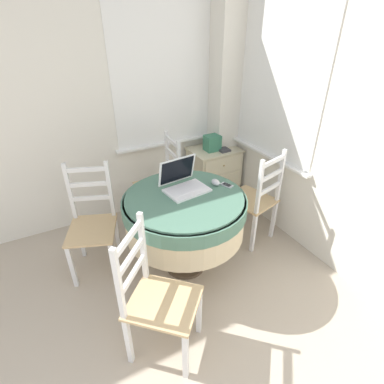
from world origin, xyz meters
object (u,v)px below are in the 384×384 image
object	(u,v)px
dining_chair_near_back_window	(161,184)
dining_chair_left_flank	(93,225)
dining_chair_near_right_window	(255,200)
laptop	(183,183)
dining_chair_camera_near	(156,299)
computer_mouse	(216,182)
storage_box	(212,143)
book_on_cabinet	(222,149)
cell_phone	(227,185)
corner_cabinet	(214,174)
round_dining_table	(185,213)

from	to	relation	value
dining_chair_near_back_window	dining_chair_left_flank	distance (m)	0.91
dining_chair_left_flank	dining_chair_near_right_window	bearing A→B (deg)	-12.77
laptop	dining_chair_camera_near	xyz separation A→B (m)	(-0.56, -0.72, -0.35)
computer_mouse	dining_chair_near_back_window	size ratio (longest dim) A/B	0.10
computer_mouse	storage_box	distance (m)	1.00
computer_mouse	book_on_cabinet	size ratio (longest dim) A/B	0.53
cell_phone	dining_chair_near_right_window	world-z (taller)	dining_chair_near_right_window
laptop	dining_chair_near_back_window	bearing A→B (deg)	84.25
cell_phone	storage_box	world-z (taller)	storage_box
dining_chair_near_right_window	corner_cabinet	distance (m)	0.88
round_dining_table	computer_mouse	distance (m)	0.38
round_dining_table	dining_chair_near_right_window	bearing A→B (deg)	4.10
computer_mouse	cell_phone	xyz separation A→B (m)	(0.08, -0.06, -0.02)
round_dining_table	corner_cabinet	distance (m)	1.30
dining_chair_near_back_window	book_on_cabinet	xyz separation A→B (m)	(0.82, 0.07, 0.23)
round_dining_table	dining_chair_left_flank	xyz separation A→B (m)	(-0.70, 0.40, -0.14)
round_dining_table	cell_phone	size ratio (longest dim) A/B	8.54
dining_chair_near_right_window	laptop	bearing A→B (deg)	175.69
dining_chair_near_back_window	computer_mouse	bearing A→B (deg)	-74.37
dining_chair_near_right_window	storage_box	size ratio (longest dim) A/B	5.50
cell_phone	dining_chair_near_back_window	distance (m)	0.91
cell_phone	storage_box	size ratio (longest dim) A/B	0.67
cell_phone	dining_chair_near_back_window	world-z (taller)	dining_chair_near_back_window
dining_chair_camera_near	storage_box	bearing A→B (deg)	48.62
storage_box	book_on_cabinet	size ratio (longest dim) A/B	0.98
laptop	dining_chair_near_back_window	world-z (taller)	laptop
computer_mouse	cell_phone	distance (m)	0.10
laptop	book_on_cabinet	size ratio (longest dim) A/B	2.09
book_on_cabinet	corner_cabinet	bearing A→B (deg)	134.18
dining_chair_left_flank	book_on_cabinet	distance (m)	1.71
round_dining_table	dining_chair_near_right_window	world-z (taller)	dining_chair_near_right_window
computer_mouse	dining_chair_left_flank	size ratio (longest dim) A/B	0.10
dining_chair_near_back_window	book_on_cabinet	bearing A→B (deg)	4.72
corner_cabinet	book_on_cabinet	size ratio (longest dim) A/B	3.68
dining_chair_left_flank	corner_cabinet	distance (m)	1.66
computer_mouse	dining_chair_near_back_window	world-z (taller)	dining_chair_near_back_window
computer_mouse	dining_chair_near_right_window	bearing A→B (deg)	1.42
dining_chair_near_back_window	dining_chair_near_right_window	xyz separation A→B (m)	(0.69, -0.73, 0.00)
cell_phone	dining_chair_near_back_window	bearing A→B (deg)	109.59
round_dining_table	laptop	world-z (taller)	laptop
computer_mouse	storage_box	bearing A→B (deg)	60.14
laptop	cell_phone	distance (m)	0.38
round_dining_table	book_on_cabinet	distance (m)	1.27
laptop	corner_cabinet	xyz separation A→B (m)	(0.82, 0.81, -0.48)
laptop	dining_chair_near_back_window	size ratio (longest dim) A/B	0.39
cell_phone	corner_cabinet	xyz separation A→B (m)	(0.46, 0.94, -0.43)
laptop	storage_box	xyz separation A→B (m)	(0.77, 0.80, -0.05)
computer_mouse	storage_box	size ratio (longest dim) A/B	0.54
round_dining_table	corner_cabinet	size ratio (longest dim) A/B	1.53
round_dining_table	corner_cabinet	bearing A→B (deg)	46.87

